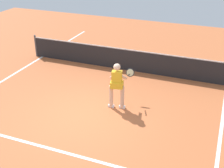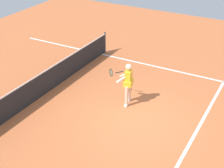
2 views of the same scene
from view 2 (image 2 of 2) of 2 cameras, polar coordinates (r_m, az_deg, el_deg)
The scene contains 5 objects.
ground_plane at distance 11.33m, azimuth 4.48°, elevation -6.05°, with size 23.80×23.80×0.00m, color #C66638.
service_line_marking at distance 10.86m, azimuth 13.49°, elevation -8.59°, with size 8.10×0.10×0.01m, color white.
sideline_right_marking at distance 14.63m, azimuth 11.19°, elevation 2.03°, with size 0.10×16.31×0.01m, color white.
court_net at distance 12.85m, azimuth -10.93°, elevation 0.44°, with size 8.78×0.08×1.00m.
tennis_player at distance 11.77m, azimuth 2.61°, elevation 0.31°, with size 0.69×1.04×1.55m.
Camera 2 is at (-8.54, -3.71, 6.46)m, focal length 54.56 mm.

